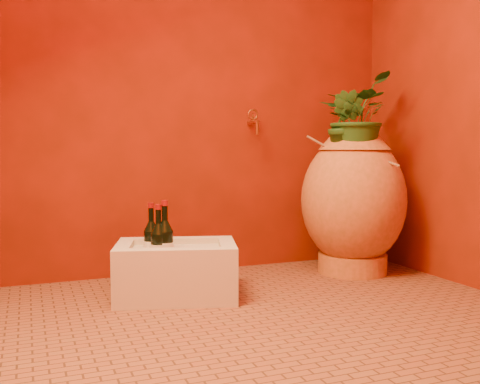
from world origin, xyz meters
name	(u,v)px	position (x,y,z in m)	size (l,w,h in m)	color
floor	(265,317)	(0.00, 0.00, 0.00)	(2.50, 2.50, 0.00)	brown
wall_back	(197,65)	(0.00, 1.00, 1.25)	(2.50, 0.02, 2.50)	#5C1905
amphora	(353,199)	(0.85, 0.60, 0.45)	(0.64, 0.64, 0.89)	#CA7239
stone_basin	(176,272)	(-0.29, 0.46, 0.13)	(0.68, 0.56, 0.28)	beige
wine_bottle_a	(152,244)	(-0.39, 0.54, 0.27)	(0.08, 0.08, 0.32)	black
wine_bottle_b	(165,245)	(-0.35, 0.42, 0.28)	(0.08, 0.08, 0.35)	black
wine_bottle_c	(159,247)	(-0.38, 0.42, 0.27)	(0.08, 0.08, 0.33)	black
wall_tap	(254,121)	(0.34, 0.92, 0.92)	(0.07, 0.14, 0.16)	#985C23
plant_main	(355,117)	(0.83, 0.57, 0.94)	(0.46, 0.39, 0.51)	#1D4E1C
plant_side	(346,125)	(0.75, 0.54, 0.89)	(0.21, 0.17, 0.38)	#1D4E1C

